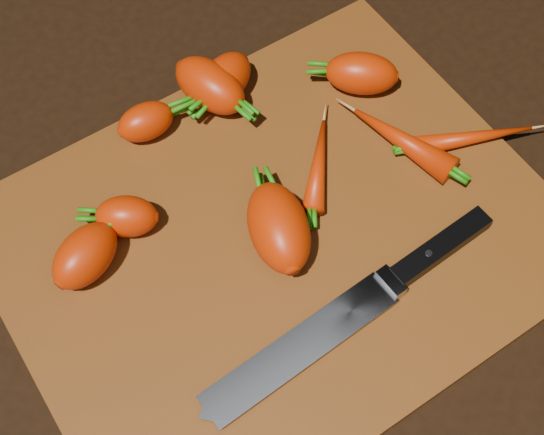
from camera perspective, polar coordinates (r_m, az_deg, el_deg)
ground at (r=0.72m, az=0.44°, el=-1.94°), size 2.00×2.00×0.01m
cutting_board at (r=0.71m, az=0.44°, el=-1.53°), size 0.50×0.40×0.01m
carrot_0 at (r=0.69m, az=-13.90°, el=-2.80°), size 0.08×0.07×0.05m
carrot_1 at (r=0.71m, az=-10.89°, el=0.08°), size 0.07×0.07×0.04m
carrot_2 at (r=0.78m, az=-4.70°, el=9.89°), size 0.07×0.09×0.05m
carrot_3 at (r=0.68m, az=0.51°, el=-0.75°), size 0.08×0.10×0.05m
carrot_4 at (r=0.79m, az=-3.60°, el=10.33°), size 0.08×0.07×0.04m
carrot_5 at (r=0.77m, az=-9.49°, el=7.13°), size 0.06×0.04×0.04m
carrot_6 at (r=0.80m, az=6.76°, el=10.72°), size 0.09×0.08×0.04m
carrot_7 at (r=0.74m, az=3.51°, el=4.02°), size 0.09×0.09×0.02m
carrot_8 at (r=0.78m, az=14.96°, el=5.85°), size 0.12×0.07×0.02m
carrot_9 at (r=0.76m, az=9.77°, el=5.74°), size 0.06×0.12×0.03m
knife at (r=0.66m, az=3.48°, el=-8.81°), size 0.31×0.04×0.02m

